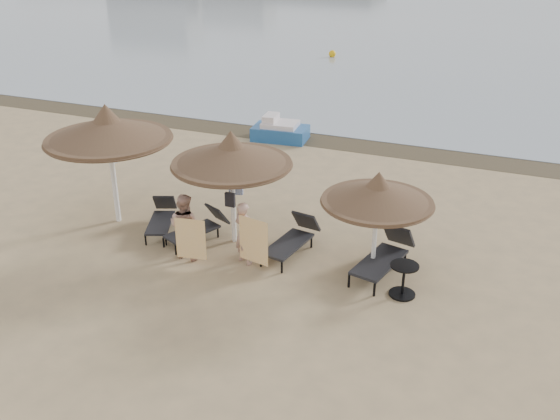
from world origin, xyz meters
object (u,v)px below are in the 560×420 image
(lounger_near_right, at_px, (293,238))
(side_table, at_px, (403,281))
(lounger_far_right, at_px, (385,254))
(palapa_left, at_px, (108,129))
(person_left, at_px, (184,221))
(person_right, at_px, (244,228))
(pedal_boat, at_px, (280,131))
(lounger_far_left, at_px, (162,217))
(palapa_right, at_px, (378,193))
(palapa_center, at_px, (231,155))
(lounger_near_left, at_px, (200,226))

(lounger_near_right, height_order, side_table, lounger_near_right)
(lounger_near_right, bearing_deg, lounger_far_right, 8.30)
(palapa_left, xyz_separation_m, person_left, (2.65, -1.02, -1.61))
(person_left, height_order, person_right, person_left)
(person_right, bearing_deg, pedal_boat, -51.12)
(palapa_left, relative_size, lounger_far_right, 1.50)
(lounger_far_left, relative_size, person_right, 0.98)
(palapa_right, relative_size, lounger_far_left, 1.42)
(lounger_far_left, height_order, pedal_boat, pedal_boat)
(palapa_center, distance_m, person_right, 1.79)
(side_table, bearing_deg, person_left, -177.31)
(palapa_left, distance_m, person_left, 3.27)
(side_table, height_order, person_left, person_left)
(lounger_far_right, distance_m, pedal_boat, 9.57)
(palapa_center, bearing_deg, lounger_near_right, 1.44)
(palapa_right, relative_size, pedal_boat, 1.21)
(lounger_far_left, height_order, lounger_far_right, lounger_far_right)
(palapa_center, relative_size, person_right, 1.63)
(palapa_center, xyz_separation_m, lounger_near_right, (1.57, 0.04, -1.92))
(palapa_left, bearing_deg, lounger_far_right, 0.85)
(person_right, bearing_deg, palapa_left, 11.74)
(lounger_near_left, height_order, lounger_near_right, lounger_near_right)
(lounger_near_left, relative_size, pedal_boat, 0.87)
(lounger_near_right, xyz_separation_m, side_table, (2.86, -0.93, -0.03))
(lounger_near_right, relative_size, lounger_far_right, 0.90)
(side_table, height_order, pedal_boat, pedal_boat)
(palapa_right, xyz_separation_m, lounger_far_right, (0.23, 0.18, -1.55))
(lounger_near_left, relative_size, person_left, 0.96)
(palapa_center, distance_m, pedal_boat, 8.16)
(lounger_near_right, distance_m, pedal_boat, 8.39)
(lounger_near_right, relative_size, person_right, 1.09)
(palapa_right, bearing_deg, pedal_boat, 124.63)
(lounger_near_left, height_order, person_left, person_left)
(lounger_far_left, xyz_separation_m, lounger_near_right, (3.61, 0.12, 0.04))
(person_left, xyz_separation_m, pedal_boat, (-1.13, 8.83, -0.60))
(person_left, bearing_deg, person_right, -165.56)
(palapa_left, relative_size, side_table, 4.37)
(lounger_far_right, bearing_deg, lounger_far_left, -166.19)
(palapa_right, height_order, person_left, palapa_right)
(lounger_near_right, distance_m, person_left, 2.64)
(lounger_far_left, distance_m, person_left, 1.78)
(side_table, relative_size, pedal_boat, 0.36)
(palapa_right, bearing_deg, side_table, -39.95)
(palapa_right, bearing_deg, lounger_far_right, 38.04)
(person_right, bearing_deg, lounger_far_right, -142.21)
(palapa_right, xyz_separation_m, person_right, (-2.90, -0.68, -1.07))
(lounger_far_left, bearing_deg, side_table, -28.57)
(lounger_far_right, bearing_deg, palapa_right, -128.96)
(lounger_near_left, relative_size, person_right, 1.00)
(lounger_near_right, bearing_deg, lounger_far_left, -168.62)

